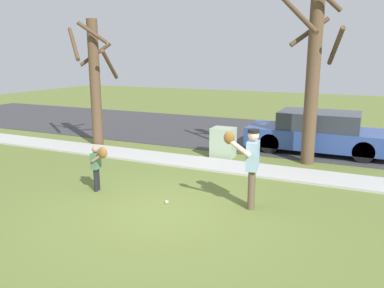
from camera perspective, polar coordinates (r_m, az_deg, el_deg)
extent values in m
plane|color=olive|center=(11.03, 4.44, -3.50)|extent=(48.00, 48.00, 0.00)
cube|color=#B2B2AD|center=(11.11, 4.62, -3.22)|extent=(36.00, 1.20, 0.06)
cube|color=#38383A|center=(15.78, 10.88, 1.35)|extent=(36.00, 6.80, 0.02)
cylinder|color=brown|center=(8.05, 8.70, -6.76)|extent=(0.13, 0.13, 0.83)
cylinder|color=brown|center=(8.21, 8.87, -6.38)|extent=(0.13, 0.13, 0.83)
cube|color=#8CADC6|center=(7.92, 8.96, -1.71)|extent=(0.28, 0.43, 0.59)
sphere|color=beige|center=(7.83, 9.07, 1.30)|extent=(0.23, 0.23, 0.23)
cylinder|color=black|center=(7.81, 9.09, 1.91)|extent=(0.24, 0.24, 0.07)
cylinder|color=beige|center=(7.67, 6.90, -0.50)|extent=(0.52, 0.16, 0.40)
ellipsoid|color=brown|center=(7.67, 5.51, 0.93)|extent=(0.24, 0.17, 0.26)
cylinder|color=beige|center=(8.16, 9.21, -1.17)|extent=(0.10, 0.10, 0.56)
cylinder|color=black|center=(9.40, -13.71, -5.05)|extent=(0.09, 0.09, 0.54)
cylinder|color=black|center=(9.31, -14.04, -5.24)|extent=(0.09, 0.09, 0.54)
cube|color=#4C7251|center=(9.22, -14.03, -2.42)|extent=(0.18, 0.28, 0.38)
sphere|color=#A87A5B|center=(9.16, -14.12, -0.77)|extent=(0.15, 0.15, 0.15)
cylinder|color=#A87A5B|center=(9.35, -13.53, -2.11)|extent=(0.06, 0.06, 0.36)
cylinder|color=#A87A5B|center=(8.98, -13.71, -1.93)|extent=(0.34, 0.11, 0.26)
ellipsoid|color=brown|center=(8.89, -13.05, -1.25)|extent=(0.24, 0.17, 0.26)
sphere|color=white|center=(8.41, -3.78, -8.53)|extent=(0.07, 0.07, 0.07)
cube|color=#9EB293|center=(12.09, 4.62, 0.24)|extent=(0.69, 0.59, 0.93)
cylinder|color=brown|center=(11.55, 17.42, 9.73)|extent=(0.38, 0.38, 5.17)
cylinder|color=brown|center=(11.65, 20.47, 13.36)|extent=(0.54, 1.37, 1.03)
cylinder|color=brown|center=(11.97, 16.94, 15.55)|extent=(1.05, 0.69, 0.86)
cylinder|color=brown|center=(11.18, 15.46, 18.00)|extent=(1.26, 1.12, 1.14)
cylinder|color=brown|center=(13.92, -14.11, 8.62)|extent=(0.37, 0.37, 4.32)
cylinder|color=brown|center=(13.70, -12.04, 11.38)|extent=(0.53, 1.36, 1.02)
cylinder|color=brown|center=(14.34, -14.07, 12.71)|extent=(1.05, 0.69, 0.85)
cylinder|color=brown|center=(13.79, -17.07, 13.98)|extent=(1.26, 1.11, 1.14)
cylinder|color=brown|center=(13.53, -14.49, 15.64)|extent=(0.83, 0.72, 0.74)
cube|color=#2D478C|center=(13.26, 18.10, 0.91)|extent=(4.50, 1.80, 0.60)
cube|color=#2D333D|center=(13.16, 18.28, 3.36)|extent=(2.47, 1.66, 0.55)
cylinder|color=black|center=(13.99, 24.12, 0.36)|extent=(0.64, 0.22, 0.64)
cylinder|color=black|center=(12.45, 23.98, -1.07)|extent=(0.64, 0.22, 0.64)
cylinder|color=black|center=(14.27, 12.89, 1.40)|extent=(0.64, 0.22, 0.64)
cylinder|color=black|center=(12.76, 11.41, 0.12)|extent=(0.64, 0.22, 0.64)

